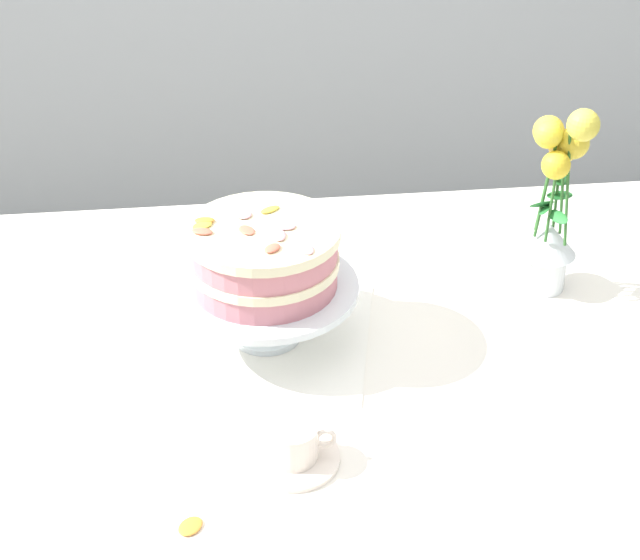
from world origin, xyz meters
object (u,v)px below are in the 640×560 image
cake_stand (265,294)px  teacup (294,447)px  flower_vase (553,205)px  dining_table (357,401)px  layer_cake (264,256)px

cake_stand → teacup: 0.29m
flower_vase → teacup: flower_vase is taller
dining_table → cake_stand: bearing=154.7°
cake_stand → teacup: size_ratio=2.29×
dining_table → teacup: teacup is taller
dining_table → flower_vase: flower_vase is taller
cake_stand → layer_cake: bearing=-161.4°
teacup → flower_vase: bearing=39.5°
dining_table → cake_stand: size_ratio=4.83×
flower_vase → teacup: bearing=-140.5°
teacup → dining_table: bearing=61.7°
cake_stand → teacup: cake_stand is taller
dining_table → teacup: bearing=-118.3°
layer_cake → teacup: size_ratio=1.83×
cake_stand → flower_vase: size_ratio=0.85×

